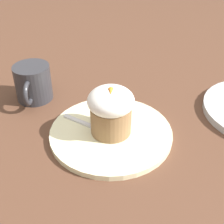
{
  "coord_description": "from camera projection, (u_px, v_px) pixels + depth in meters",
  "views": [
    {
      "loc": [
        0.5,
        0.01,
        0.42
      ],
      "look_at": [
        -0.0,
        0.0,
        0.06
      ],
      "focal_mm": 50.0,
      "sensor_mm": 36.0,
      "label": 1
    }
  ],
  "objects": [
    {
      "name": "coffee_cup",
      "position": [
        33.0,
        83.0,
        0.75
      ],
      "size": [
        0.12,
        0.09,
        0.09
      ],
      "color": "#2D2D33",
      "rests_on": "ground_plane"
    },
    {
      "name": "spoon",
      "position": [
        96.0,
        128.0,
        0.65
      ],
      "size": [
        0.08,
        0.12,
        0.01
      ],
      "color": "silver",
      "rests_on": "dessert_plate"
    },
    {
      "name": "carrot_cake",
      "position": [
        112.0,
        110.0,
        0.62
      ],
      "size": [
        0.09,
        0.09,
        0.11
      ],
      "color": "olive",
      "rests_on": "dessert_plate"
    },
    {
      "name": "dessert_plate",
      "position": [
        111.0,
        133.0,
        0.65
      ],
      "size": [
        0.25,
        0.25,
        0.01
      ],
      "color": "beige",
      "rests_on": "ground_plane"
    },
    {
      "name": "ground_plane",
      "position": [
        111.0,
        135.0,
        0.65
      ],
      "size": [
        4.0,
        4.0,
        0.0
      ],
      "primitive_type": "plane",
      "color": "#513323"
    }
  ]
}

